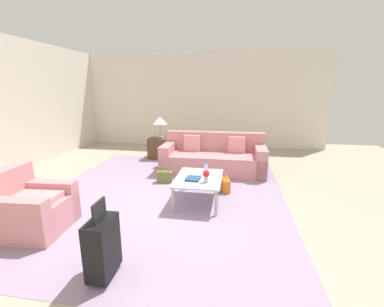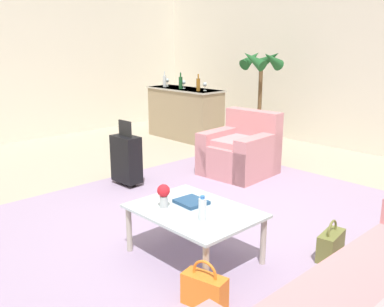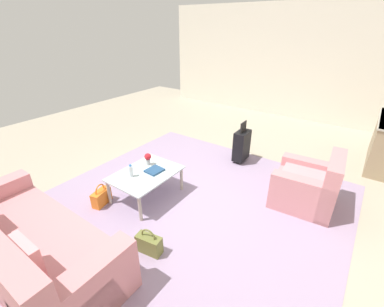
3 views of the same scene
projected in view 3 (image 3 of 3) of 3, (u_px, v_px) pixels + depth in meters
ground_plane at (187, 195)px, 4.26m from camera, size 12.00×12.00×0.00m
wall_left at (293, 63)px, 7.24m from camera, size 0.12×8.00×3.10m
area_rug at (173, 219)px, 3.72m from camera, size 5.20×4.40×0.01m
couch at (24, 249)px, 2.83m from camera, size 0.99×2.38×0.90m
armchair at (309, 188)px, 3.92m from camera, size 0.91×0.94×0.87m
coffee_table at (146, 176)px, 4.05m from camera, size 1.06×0.78×0.44m
water_bottle at (131, 171)px, 3.89m from camera, size 0.06×0.06×0.20m
coffee_table_book at (154, 170)px, 4.07m from camera, size 0.27×0.24×0.03m
flower_vase at (148, 158)px, 4.21m from camera, size 0.11×0.11×0.21m
suitcase_black at (242, 145)px, 5.16m from camera, size 0.41×0.23×0.85m
handbag_olive at (149, 244)px, 3.14m from camera, size 0.19×0.34×0.36m
handbag_orange at (101, 197)px, 3.99m from camera, size 0.34×0.21×0.36m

